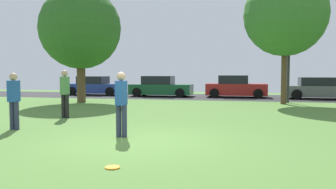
% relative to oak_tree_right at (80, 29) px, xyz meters
% --- Properties ---
extents(ground_plane, '(44.00, 44.00, 0.00)m').
position_rel_oak_tree_right_xyz_m(ground_plane, '(6.70, -10.08, -4.22)').
color(ground_plane, '#547F38').
extents(road_strip, '(44.00, 6.40, 0.01)m').
position_rel_oak_tree_right_xyz_m(road_strip, '(6.70, 5.92, -4.22)').
color(road_strip, '#28282B').
rests_on(road_strip, ground_plane).
extents(oak_tree_right, '(4.65, 4.65, 6.56)m').
position_rel_oak_tree_right_xyz_m(oak_tree_right, '(0.00, 0.00, 0.00)').
color(oak_tree_right, brown).
rests_on(oak_tree_right, ground_plane).
extents(oak_tree_left, '(4.41, 4.41, 7.00)m').
position_rel_oak_tree_right_xyz_m(oak_tree_left, '(11.29, 1.32, 0.56)').
color(oak_tree_left, brown).
rests_on(oak_tree_left, ground_plane).
extents(person_thrower, '(0.30, 0.33, 1.79)m').
position_rel_oak_tree_right_xyz_m(person_thrower, '(2.70, -6.51, -3.22)').
color(person_thrower, black).
rests_on(person_thrower, ground_plane).
extents(person_catcher, '(0.30, 0.33, 1.69)m').
position_rel_oak_tree_right_xyz_m(person_catcher, '(2.60, -9.23, -3.29)').
color(person_catcher, '#2D334C').
rests_on(person_catcher, ground_plane).
extents(person_bystander, '(0.30, 0.33, 1.71)m').
position_rel_oak_tree_right_xyz_m(person_bystander, '(6.13, -9.62, -3.27)').
color(person_bystander, '#2D334C').
rests_on(person_bystander, ground_plane).
extents(frisbee_disc, '(0.27, 0.27, 0.03)m').
position_rel_oak_tree_right_xyz_m(frisbee_disc, '(7.01, -12.41, -4.21)').
color(frisbee_disc, orange).
rests_on(frisbee_disc, ground_plane).
extents(parked_car_blue, '(4.37, 2.00, 1.43)m').
position_rel_oak_tree_right_xyz_m(parked_car_blue, '(-2.06, 6.23, -3.57)').
color(parked_car_blue, '#233893').
rests_on(parked_car_blue, ground_plane).
extents(parked_car_green, '(4.44, 2.03, 1.47)m').
position_rel_oak_tree_right_xyz_m(parked_car_green, '(3.26, 5.77, -3.55)').
color(parked_car_green, '#195633').
rests_on(parked_car_green, ground_plane).
extents(parked_car_red, '(4.13, 2.07, 1.52)m').
position_rel_oak_tree_right_xyz_m(parked_car_red, '(8.59, 6.13, -3.53)').
color(parked_car_red, '#B21E1E').
rests_on(parked_car_red, ground_plane).
extents(parked_car_grey, '(4.30, 1.97, 1.40)m').
position_rel_oak_tree_right_xyz_m(parked_car_grey, '(13.91, 5.72, -3.58)').
color(parked_car_grey, slate).
rests_on(parked_car_grey, ground_plane).
extents(street_lamp_post, '(0.14, 0.14, 4.50)m').
position_rel_oak_tree_right_xyz_m(street_lamp_post, '(11.60, 2.12, -1.97)').
color(street_lamp_post, '#2D2D33').
rests_on(street_lamp_post, ground_plane).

